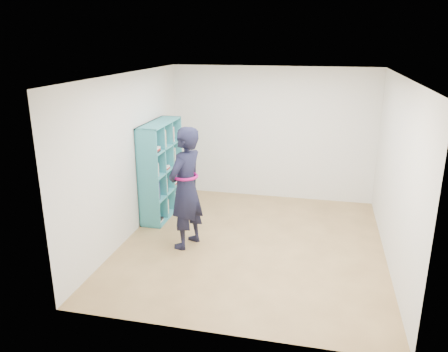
# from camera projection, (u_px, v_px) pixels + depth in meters

# --- Properties ---
(floor) EXTENTS (4.50, 4.50, 0.00)m
(floor) POSITION_uv_depth(u_px,v_px,m) (252.00, 244.00, 6.88)
(floor) COLOR olive
(floor) RESTS_ON ground
(ceiling) EXTENTS (4.50, 4.50, 0.00)m
(ceiling) POSITION_uv_depth(u_px,v_px,m) (256.00, 75.00, 6.10)
(ceiling) COLOR white
(ceiling) RESTS_ON wall_back
(wall_left) EXTENTS (0.02, 4.50, 2.60)m
(wall_left) POSITION_uv_depth(u_px,v_px,m) (129.00, 157.00, 6.91)
(wall_left) COLOR white
(wall_left) RESTS_ON floor
(wall_right) EXTENTS (0.02, 4.50, 2.60)m
(wall_right) POSITION_uv_depth(u_px,v_px,m) (396.00, 174.00, 6.06)
(wall_right) COLOR white
(wall_right) RESTS_ON floor
(wall_back) EXTENTS (4.00, 0.02, 2.60)m
(wall_back) POSITION_uv_depth(u_px,v_px,m) (272.00, 134.00, 8.58)
(wall_back) COLOR white
(wall_back) RESTS_ON floor
(wall_front) EXTENTS (4.00, 0.02, 2.60)m
(wall_front) POSITION_uv_depth(u_px,v_px,m) (219.00, 225.00, 4.40)
(wall_front) COLOR white
(wall_front) RESTS_ON floor
(bookshelf) EXTENTS (0.37, 1.29, 1.71)m
(bookshelf) POSITION_uv_depth(u_px,v_px,m) (160.00, 171.00, 7.80)
(bookshelf) COLOR teal
(bookshelf) RESTS_ON floor
(person) EXTENTS (0.65, 0.80, 1.88)m
(person) POSITION_uv_depth(u_px,v_px,m) (186.00, 188.00, 6.56)
(person) COLOR black
(person) RESTS_ON floor
(smartphone) EXTENTS (0.03, 0.08, 0.12)m
(smartphone) POSITION_uv_depth(u_px,v_px,m) (181.00, 178.00, 6.66)
(smartphone) COLOR silver
(smartphone) RESTS_ON person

